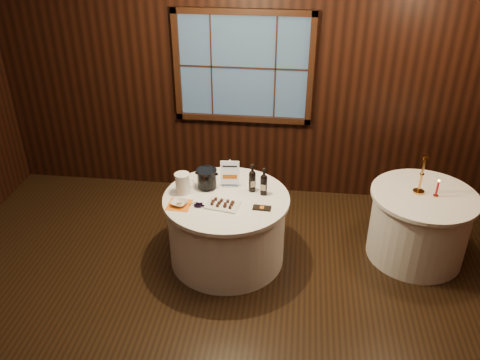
# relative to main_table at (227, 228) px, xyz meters

# --- Properties ---
(ground) EXTENTS (6.00, 6.00, 0.00)m
(ground) POSITION_rel_main_table_xyz_m (0.00, -1.00, -0.39)
(ground) COLOR black
(ground) RESTS_ON ground
(back_wall) EXTENTS (6.00, 0.10, 3.00)m
(back_wall) POSITION_rel_main_table_xyz_m (0.00, 1.48, 1.16)
(back_wall) COLOR black
(back_wall) RESTS_ON ground
(main_table) EXTENTS (1.28, 1.28, 0.77)m
(main_table) POSITION_rel_main_table_xyz_m (0.00, 0.00, 0.00)
(main_table) COLOR white
(main_table) RESTS_ON ground
(side_table) EXTENTS (1.08, 1.08, 0.77)m
(side_table) POSITION_rel_main_table_xyz_m (2.00, 0.30, 0.00)
(side_table) COLOR white
(side_table) RESTS_ON ground
(sign_stand) EXTENTS (0.19, 0.10, 0.31)m
(sign_stand) POSITION_rel_main_table_xyz_m (0.01, 0.22, 0.49)
(sign_stand) COLOR silver
(sign_stand) RESTS_ON main_table
(port_bottle_left) EXTENTS (0.07, 0.08, 0.30)m
(port_bottle_left) POSITION_rel_main_table_xyz_m (0.25, 0.15, 0.51)
(port_bottle_left) COLOR black
(port_bottle_left) RESTS_ON main_table
(port_bottle_right) EXTENTS (0.07, 0.08, 0.30)m
(port_bottle_right) POSITION_rel_main_table_xyz_m (0.37, 0.10, 0.51)
(port_bottle_right) COLOR black
(port_bottle_right) RESTS_ON main_table
(ice_bucket) EXTENTS (0.21, 0.21, 0.21)m
(ice_bucket) POSITION_rel_main_table_xyz_m (-0.22, 0.16, 0.50)
(ice_bucket) COLOR black
(ice_bucket) RESTS_ON main_table
(chocolate_plate) EXTENTS (0.36, 0.27, 0.05)m
(chocolate_plate) POSITION_rel_main_table_xyz_m (-0.01, -0.17, 0.40)
(chocolate_plate) COLOR white
(chocolate_plate) RESTS_ON main_table
(chocolate_box) EXTENTS (0.18, 0.10, 0.01)m
(chocolate_box) POSITION_rel_main_table_xyz_m (0.37, -0.17, 0.39)
(chocolate_box) COLOR black
(chocolate_box) RESTS_ON main_table
(grape_bunch) EXTENTS (0.17, 0.07, 0.04)m
(grape_bunch) POSITION_rel_main_table_xyz_m (-0.24, -0.20, 0.40)
(grape_bunch) COLOR black
(grape_bunch) RESTS_ON main_table
(glass_pitcher) EXTENTS (0.20, 0.15, 0.22)m
(glass_pitcher) POSITION_rel_main_table_xyz_m (-0.45, 0.03, 0.49)
(glass_pitcher) COLOR white
(glass_pitcher) RESTS_ON main_table
(orange_napkin) EXTENTS (0.24, 0.24, 0.00)m
(orange_napkin) POSITION_rel_main_table_xyz_m (-0.44, -0.20, 0.38)
(orange_napkin) COLOR orange
(orange_napkin) RESTS_ON main_table
(cracker_bowl) EXTENTS (0.19, 0.19, 0.04)m
(cracker_bowl) POSITION_rel_main_table_xyz_m (-0.44, -0.20, 0.41)
(cracker_bowl) COLOR white
(cracker_bowl) RESTS_ON orange_napkin
(brass_candlestick) EXTENTS (0.12, 0.12, 0.41)m
(brass_candlestick) POSITION_rel_main_table_xyz_m (1.94, 0.33, 0.53)
(brass_candlestick) COLOR #C0833C
(brass_candlestick) RESTS_ON side_table
(red_candle) EXTENTS (0.05, 0.05, 0.19)m
(red_candle) POSITION_rel_main_table_xyz_m (2.09, 0.27, 0.46)
(red_candle) COLOR #C0833C
(red_candle) RESTS_ON side_table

